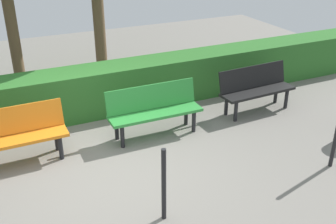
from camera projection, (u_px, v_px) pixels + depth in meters
name	position (u px, v px, depth m)	size (l,w,h in m)	color
ground_plane	(102.00, 168.00, 6.09)	(16.11, 16.11, 0.00)	gray
bench_black	(256.00, 87.00, 7.72)	(1.54, 0.54, 0.86)	black
bench_green	(154.00, 108.00, 6.86)	(1.61, 0.48, 0.86)	#2D8C38
bench_orange	(13.00, 134.00, 6.05)	(1.57, 0.48, 0.86)	orange
hedge_row	(122.00, 86.00, 7.84)	(12.11, 0.73, 0.89)	#2D6B28
railing_post_near	(336.00, 137.00, 5.92)	(0.06, 0.06, 1.00)	black
railing_post_mid	(164.00, 185.00, 4.86)	(0.06, 0.06, 1.00)	black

